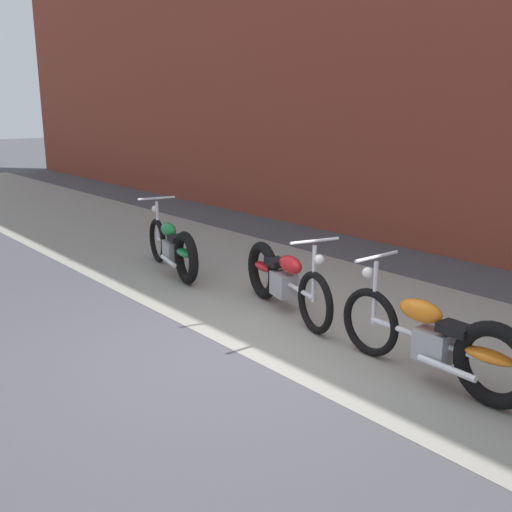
{
  "coord_description": "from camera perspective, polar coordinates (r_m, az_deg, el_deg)",
  "views": [
    {
      "loc": [
        4.32,
        -3.35,
        2.4
      ],
      "look_at": [
        -0.59,
        0.75,
        0.75
      ],
      "focal_mm": 41.42,
      "sensor_mm": 36.0,
      "label": 1
    }
  ],
  "objects": [
    {
      "name": "motorcycle_orange",
      "position": [
        5.41,
        17.48,
        -7.96
      ],
      "size": [
        2.01,
        0.58,
        1.03
      ],
      "rotation": [
        0.0,
        0.0,
        3.11
      ],
      "color": "black",
      "rests_on": "ground"
    },
    {
      "name": "motorcycle_green",
      "position": [
        8.55,
        -7.91,
        0.79
      ],
      "size": [
        1.97,
        0.74,
        1.03
      ],
      "rotation": [
        0.0,
        0.0,
        2.91
      ],
      "color": "black",
      "rests_on": "ground"
    },
    {
      "name": "motorcycle_red",
      "position": [
        7.02,
        2.41,
        -2.12
      ],
      "size": [
        1.96,
        0.77,
        1.03
      ],
      "rotation": [
        0.0,
        0.0,
        -0.26
      ],
      "color": "black",
      "rests_on": "ground"
    },
    {
      "name": "sidewalk_slab",
      "position": [
        7.1,
        9.34,
        -5.48
      ],
      "size": [
        36.0,
        3.5,
        0.01
      ],
      "primitive_type": "cube",
      "color": "gray",
      "rests_on": "ground"
    },
    {
      "name": "ground_plane",
      "position": [
        5.96,
        -1.92,
        -9.26
      ],
      "size": [
        80.0,
        80.0,
        0.0
      ],
      "primitive_type": "plane",
      "color": "#47474C"
    }
  ]
}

